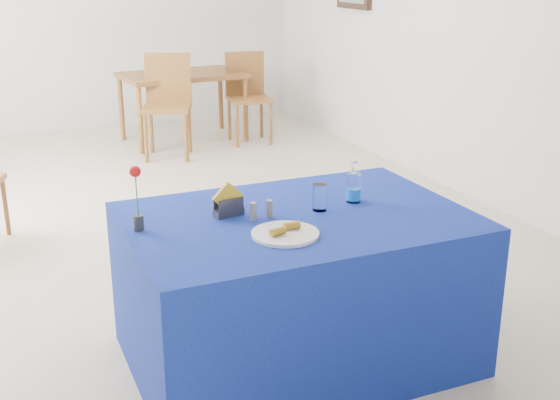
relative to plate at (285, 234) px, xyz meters
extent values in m
plane|color=#C0B49F|center=(0.08, 2.42, -0.77)|extent=(7.00, 7.00, 0.00)
plane|color=silver|center=(0.08, 5.92, 0.63)|extent=(5.00, 0.00, 5.00)
plane|color=silver|center=(0.08, -1.08, 0.63)|extent=(5.00, 0.00, 5.00)
plane|color=silver|center=(2.58, 2.42, 0.63)|extent=(0.00, 7.00, 7.00)
cylinder|color=silver|center=(0.00, 0.00, 0.00)|extent=(0.30, 0.30, 0.01)
cylinder|color=white|center=(0.29, 0.24, 0.06)|extent=(0.07, 0.07, 0.13)
cylinder|color=slate|center=(-0.06, 0.24, 0.04)|extent=(0.03, 0.03, 0.08)
cylinder|color=slate|center=(0.03, 0.24, 0.04)|extent=(0.03, 0.03, 0.08)
cube|color=navy|center=(0.16, 0.22, -0.39)|extent=(1.60, 1.10, 0.76)
cylinder|color=white|center=(0.50, 0.29, 0.07)|extent=(0.07, 0.07, 0.15)
cylinder|color=blue|center=(0.50, 0.29, 0.03)|extent=(0.07, 0.07, 0.06)
cylinder|color=white|center=(0.50, 0.29, 0.17)|extent=(0.03, 0.03, 0.05)
cylinder|color=white|center=(0.50, 0.29, 0.20)|extent=(0.03, 0.03, 0.01)
cube|color=#3A3A40|center=(-0.14, 0.34, 0.01)|extent=(0.15, 0.08, 0.03)
cube|color=#35353A|center=(-0.14, 0.31, 0.04)|extent=(0.13, 0.03, 0.09)
cube|color=#333237|center=(-0.15, 0.36, 0.04)|extent=(0.13, 0.03, 0.09)
cube|color=gold|center=(-0.14, 0.34, 0.08)|extent=(0.16, 0.02, 0.16)
cylinder|color=#28282D|center=(-0.57, 0.32, 0.03)|extent=(0.05, 0.05, 0.07)
cylinder|color=#1A6A1B|center=(-0.57, 0.32, 0.14)|extent=(0.01, 0.01, 0.22)
sphere|color=red|center=(-0.57, 0.32, 0.26)|extent=(0.05, 0.05, 0.05)
cube|color=brown|center=(0.92, 4.88, -0.04)|extent=(1.34, 0.92, 0.05)
cylinder|color=#98622C|center=(0.34, 4.48, -0.41)|extent=(0.06, 0.06, 0.71)
cylinder|color=brown|center=(1.54, 4.57, -0.41)|extent=(0.06, 0.06, 0.71)
cylinder|color=olive|center=(0.29, 5.18, -0.41)|extent=(0.06, 0.06, 0.71)
cylinder|color=brown|center=(1.49, 5.27, -0.41)|extent=(0.06, 0.06, 0.71)
cylinder|color=brown|center=(0.31, 4.12, -0.52)|extent=(0.04, 0.04, 0.49)
cylinder|color=brown|center=(0.68, 3.98, -0.52)|extent=(0.04, 0.04, 0.49)
cylinder|color=brown|center=(0.46, 4.49, -0.52)|extent=(0.04, 0.04, 0.49)
cylinder|color=brown|center=(0.83, 4.35, -0.52)|extent=(0.04, 0.04, 0.49)
cube|color=brown|center=(0.57, 4.23, -0.26)|extent=(0.60, 0.60, 0.04)
cube|color=brown|center=(0.65, 4.43, 0.01)|extent=(0.45, 0.21, 0.51)
cylinder|color=brown|center=(1.35, 4.34, -0.53)|extent=(0.04, 0.04, 0.47)
cylinder|color=brown|center=(1.72, 4.30, -0.53)|extent=(0.04, 0.04, 0.47)
cylinder|color=brown|center=(1.40, 4.71, -0.53)|extent=(0.04, 0.04, 0.47)
cylinder|color=brown|center=(1.77, 4.67, -0.53)|extent=(0.04, 0.04, 0.47)
cube|color=brown|center=(1.56, 4.50, -0.29)|extent=(0.48, 0.48, 0.04)
cube|color=brown|center=(1.58, 4.70, -0.03)|extent=(0.44, 0.09, 0.48)
cylinder|color=brown|center=(-1.07, 2.58, -0.55)|extent=(0.03, 0.03, 0.43)
cylinder|color=gold|center=(-0.04, -0.02, 0.02)|extent=(0.08, 0.05, 0.03)
cylinder|color=beige|center=(-0.01, -0.01, 0.02)|extent=(0.01, 0.03, 0.03)
cylinder|color=gold|center=(0.04, 0.02, 0.02)|extent=(0.07, 0.04, 0.03)
cylinder|color=beige|center=(0.08, 0.02, 0.02)|extent=(0.00, 0.03, 0.03)
camera|label=1|loc=(-1.15, -2.61, 1.12)|focal=45.00mm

